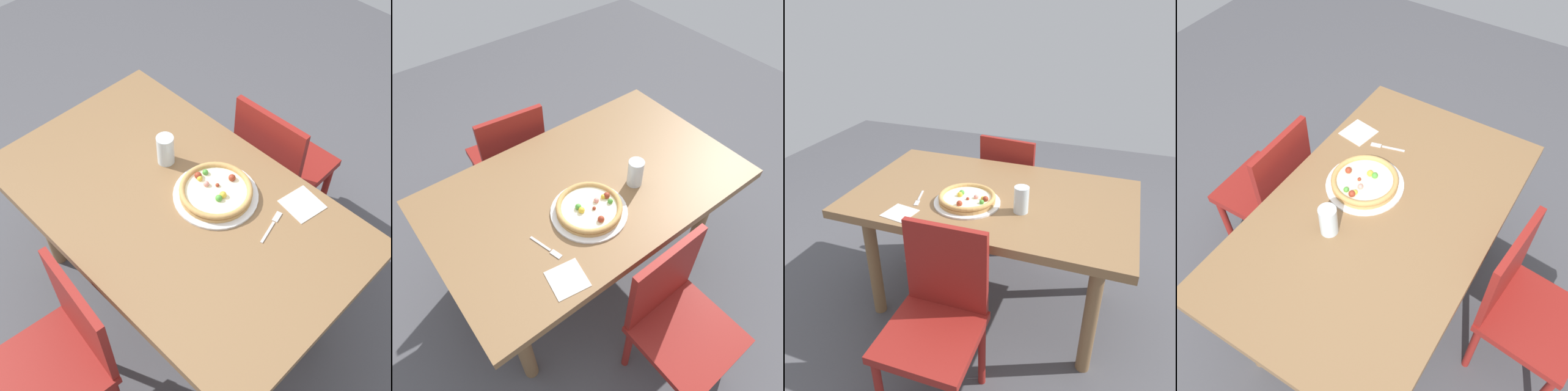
# 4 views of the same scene
# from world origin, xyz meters

# --- Properties ---
(ground_plane) EXTENTS (6.00, 6.00, 0.00)m
(ground_plane) POSITION_xyz_m (0.00, 0.00, 0.00)
(ground_plane) COLOR #4C4C51
(dining_table) EXTENTS (1.49, 0.91, 0.74)m
(dining_table) POSITION_xyz_m (0.00, 0.00, 0.65)
(dining_table) COLOR olive
(dining_table) RESTS_ON ground
(chair_near) EXTENTS (0.44, 0.44, 0.86)m
(chair_near) POSITION_xyz_m (0.07, -0.67, 0.47)
(chair_near) COLOR maroon
(chair_near) RESTS_ON ground
(chair_far) EXTENTS (0.41, 0.41, 0.86)m
(chair_far) POSITION_xyz_m (0.02, 0.67, 0.47)
(chair_far) COLOR maroon
(chair_far) RESTS_ON ground
(plate) EXTENTS (0.34, 0.34, 0.01)m
(plate) POSITION_xyz_m (0.09, 0.14, 0.75)
(plate) COLOR white
(plate) RESTS_ON dining_table
(pizza) EXTENTS (0.30, 0.30, 0.05)m
(pizza) POSITION_xyz_m (0.09, 0.14, 0.77)
(pizza) COLOR tan
(pizza) RESTS_ON plate
(fork) EXTENTS (0.06, 0.16, 0.00)m
(fork) POSITION_xyz_m (0.35, 0.19, 0.74)
(fork) COLOR silver
(fork) RESTS_ON dining_table
(drinking_glass) EXTENTS (0.07, 0.07, 0.14)m
(drinking_glass) POSITION_xyz_m (-0.19, 0.13, 0.81)
(drinking_glass) COLOR silver
(drinking_glass) RESTS_ON dining_table
(napkin) EXTENTS (0.16, 0.16, 0.00)m
(napkin) POSITION_xyz_m (0.37, 0.35, 0.74)
(napkin) COLOR white
(napkin) RESTS_ON dining_table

